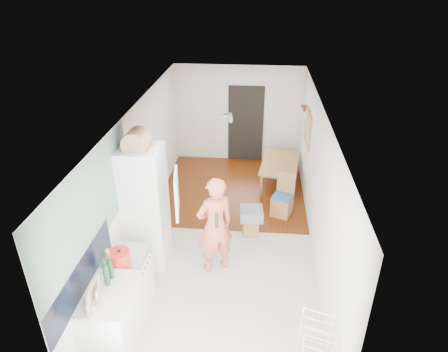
% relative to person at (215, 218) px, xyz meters
% --- Properties ---
extents(room_shell, '(3.20, 7.00, 2.50)m').
position_rel_person_xyz_m(room_shell, '(0.11, 0.89, 0.23)').
color(room_shell, white).
rests_on(room_shell, ground).
extents(floor, '(3.20, 7.00, 0.01)m').
position_rel_person_xyz_m(floor, '(0.11, 0.89, -1.02)').
color(floor, beige).
rests_on(floor, ground).
extents(wood_floor_overlay, '(3.20, 3.30, 0.01)m').
position_rel_person_xyz_m(wood_floor_overlay, '(0.11, 2.74, -1.02)').
color(wood_floor_overlay, '#632F0C').
rests_on(wood_floor_overlay, room_shell).
extents(sage_wall_panel, '(0.02, 3.00, 1.30)m').
position_rel_person_xyz_m(sage_wall_panel, '(-1.48, -1.11, 0.83)').
color(sage_wall_panel, gray).
rests_on(sage_wall_panel, room_shell).
extents(tile_splashback, '(0.02, 1.90, 0.50)m').
position_rel_person_xyz_m(tile_splashback, '(-1.48, -1.66, 0.13)').
color(tile_splashback, black).
rests_on(tile_splashback, room_shell).
extents(doorway_recess, '(0.90, 0.04, 2.00)m').
position_rel_person_xyz_m(doorway_recess, '(0.31, 4.37, -0.02)').
color(doorway_recess, black).
rests_on(doorway_recess, room_shell).
extents(base_cabinet, '(0.60, 0.90, 0.86)m').
position_rel_person_xyz_m(base_cabinet, '(-1.19, -1.66, -0.59)').
color(base_cabinet, white).
rests_on(base_cabinet, room_shell).
extents(worktop, '(0.62, 0.92, 0.06)m').
position_rel_person_xyz_m(worktop, '(-1.19, -1.66, -0.13)').
color(worktop, silver).
rests_on(worktop, room_shell).
extents(range_cooker, '(0.60, 0.60, 0.88)m').
position_rel_person_xyz_m(range_cooker, '(-1.19, -0.91, -0.58)').
color(range_cooker, white).
rests_on(range_cooker, room_shell).
extents(cooker_top, '(0.60, 0.60, 0.04)m').
position_rel_person_xyz_m(cooker_top, '(-1.19, -0.91, -0.12)').
color(cooker_top, '#B9B9BB').
rests_on(cooker_top, room_shell).
extents(fridge_housing, '(0.66, 0.66, 2.15)m').
position_rel_person_xyz_m(fridge_housing, '(-1.16, 0.11, 0.05)').
color(fridge_housing, white).
rests_on(fridge_housing, room_shell).
extents(fridge_door, '(0.14, 0.56, 0.70)m').
position_rel_person_xyz_m(fridge_door, '(-0.55, -0.19, 0.53)').
color(fridge_door, white).
rests_on(fridge_door, room_shell).
extents(fridge_interior, '(0.02, 0.52, 0.66)m').
position_rel_person_xyz_m(fridge_interior, '(-0.85, 0.11, 0.53)').
color(fridge_interior, white).
rests_on(fridge_interior, room_shell).
extents(pinboard, '(0.03, 0.90, 0.70)m').
position_rel_person_xyz_m(pinboard, '(1.69, 2.79, 0.53)').
color(pinboard, tan).
rests_on(pinboard, room_shell).
extents(pinboard_frame, '(0.00, 0.94, 0.74)m').
position_rel_person_xyz_m(pinboard_frame, '(1.67, 2.79, 0.53)').
color(pinboard_frame, olive).
rests_on(pinboard_frame, room_shell).
extents(wall_sconce, '(0.18, 0.18, 0.16)m').
position_rel_person_xyz_m(wall_sconce, '(1.65, 3.44, 0.73)').
color(wall_sconce, maroon).
rests_on(wall_sconce, room_shell).
extents(person, '(0.89, 0.80, 2.05)m').
position_rel_person_xyz_m(person, '(0.00, 0.00, 0.00)').
color(person, '#DE624E').
rests_on(person, floor).
extents(dining_table, '(0.86, 1.35, 0.45)m').
position_rel_person_xyz_m(dining_table, '(1.20, 3.17, -0.80)').
color(dining_table, olive).
rests_on(dining_table, floor).
extents(dining_chair, '(0.49, 0.49, 0.90)m').
position_rel_person_xyz_m(dining_chair, '(1.18, 1.76, -0.57)').
color(dining_chair, olive).
rests_on(dining_chair, floor).
extents(stool, '(0.34, 0.34, 0.38)m').
position_rel_person_xyz_m(stool, '(0.56, 1.03, -0.83)').
color(stool, olive).
rests_on(stool, floor).
extents(grey_drape, '(0.45, 0.45, 0.19)m').
position_rel_person_xyz_m(grey_drape, '(0.57, 1.01, -0.55)').
color(grey_drape, slate).
rests_on(grey_drape, stool).
extents(drying_rack, '(0.49, 0.47, 0.79)m').
position_rel_person_xyz_m(drying_rack, '(1.49, -1.75, -0.63)').
color(drying_rack, white).
rests_on(drying_rack, floor).
extents(bread_bin, '(0.48, 0.47, 0.21)m').
position_rel_person_xyz_m(bread_bin, '(-1.18, 0.10, 1.23)').
color(bread_bin, tan).
rests_on(bread_bin, fridge_housing).
extents(red_casserole, '(0.35, 0.35, 0.17)m').
position_rel_person_xyz_m(red_casserole, '(-1.22, -1.06, -0.02)').
color(red_casserole, red).
rests_on(red_casserole, cooker_top).
extents(steel_pan, '(0.24, 0.24, 0.11)m').
position_rel_person_xyz_m(steel_pan, '(-1.27, -1.93, -0.05)').
color(steel_pan, '#B9B9BB').
rests_on(steel_pan, worktop).
extents(held_bottle, '(0.05, 0.05, 0.24)m').
position_rel_person_xyz_m(held_bottle, '(0.05, -0.20, 0.07)').
color(held_bottle, '#15401F').
rests_on(held_bottle, person).
extents(bottle_a, '(0.09, 0.09, 0.33)m').
position_rel_person_xyz_m(bottle_a, '(-1.23, -1.52, 0.06)').
color(bottle_a, '#15401F').
rests_on(bottle_a, worktop).
extents(bottle_b, '(0.08, 0.08, 0.30)m').
position_rel_person_xyz_m(bottle_b, '(-1.22, -1.39, 0.04)').
color(bottle_b, '#15401F').
rests_on(bottle_b, worktop).
extents(bottle_c, '(0.11, 0.11, 0.21)m').
position_rel_person_xyz_m(bottle_c, '(-1.28, -1.84, 0.00)').
color(bottle_c, silver).
rests_on(bottle_c, worktop).
extents(pepper_mill_front, '(0.08, 0.08, 0.25)m').
position_rel_person_xyz_m(pepper_mill_front, '(-1.32, -1.20, 0.02)').
color(pepper_mill_front, tan).
rests_on(pepper_mill_front, worktop).
extents(pepper_mill_back, '(0.07, 0.07, 0.20)m').
position_rel_person_xyz_m(pepper_mill_back, '(-1.35, -1.16, -0.00)').
color(pepper_mill_back, tan).
rests_on(pepper_mill_back, worktop).
extents(chopping_boards, '(0.06, 0.28, 0.38)m').
position_rel_person_xyz_m(chopping_boards, '(-1.25, -1.92, 0.08)').
color(chopping_boards, tan).
rests_on(chopping_boards, worktop).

